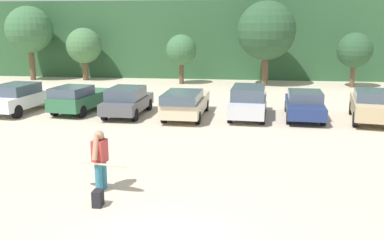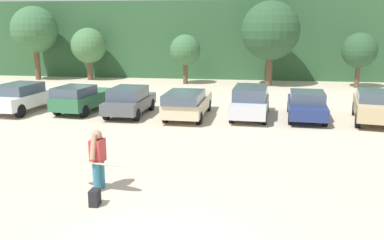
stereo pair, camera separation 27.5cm
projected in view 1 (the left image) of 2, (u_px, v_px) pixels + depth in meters
name	position (u px, v px, depth m)	size (l,w,h in m)	color
hillside_ridge	(228.00, 38.00, 41.33)	(108.00, 12.00, 6.66)	#2D5633
tree_center	(29.00, 30.00, 35.13)	(3.87, 3.87, 6.18)	brown
tree_center_left	(84.00, 46.00, 35.33)	(2.96, 2.96, 4.40)	brown
tree_ridge_back	(181.00, 50.00, 33.13)	(2.43, 2.43, 3.92)	brown
tree_right	(266.00, 31.00, 31.93)	(4.47, 4.47, 6.45)	brown
tree_left	(355.00, 50.00, 31.34)	(2.61, 2.61, 4.11)	brown
parked_car_white	(19.00, 97.00, 22.88)	(2.32, 4.63, 1.58)	white
parked_car_forest_green	(79.00, 98.00, 22.81)	(2.37, 4.44, 1.52)	#2D6642
parked_car_dark_gray	(127.00, 101.00, 22.09)	(1.92, 4.24, 1.51)	#4C4F54
parked_car_champagne	(185.00, 103.00, 21.53)	(2.04, 4.97, 1.46)	beige
parked_car_silver	(248.00, 101.00, 21.66)	(2.07, 4.67, 1.62)	silver
parked_car_navy	(304.00, 104.00, 21.40)	(2.08, 4.65, 1.43)	navy
parked_car_tan	(372.00, 105.00, 20.65)	(2.54, 4.68, 1.58)	tan
person_adult	(100.00, 157.00, 12.06)	(0.38, 0.86, 1.81)	teal
surfboard_cream	(100.00, 164.00, 11.98)	(1.90, 0.86, 0.25)	beige
backpack_dropped	(98.00, 198.00, 11.17)	(0.24, 0.34, 0.45)	black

